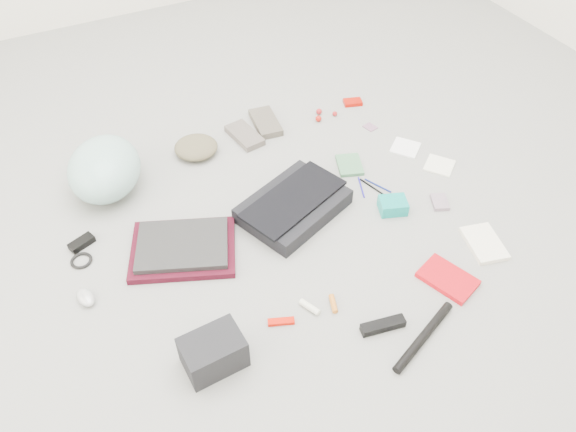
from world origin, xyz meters
name	(u,v)px	position (x,y,z in m)	size (l,w,h in m)	color
ground_plane	(288,225)	(0.00, 0.00, 0.00)	(4.00, 4.00, 0.00)	gray
messenger_bag	(293,206)	(0.05, 0.05, 0.03)	(0.39, 0.28, 0.07)	black
bag_flap	(293,199)	(0.05, 0.05, 0.07)	(0.42, 0.19, 0.01)	black
laptop_sleeve	(183,249)	(-0.40, 0.05, 0.01)	(0.38, 0.28, 0.03)	#430918
laptop	(182,245)	(-0.40, 0.05, 0.04)	(0.33, 0.24, 0.02)	black
bike_helmet	(104,169)	(-0.56, 0.51, 0.11)	(0.28, 0.35, 0.21)	#9ED2C8
beanie	(196,147)	(-0.16, 0.57, 0.03)	(0.19, 0.18, 0.07)	brown
mitten_left	(245,135)	(0.07, 0.57, 0.01)	(0.10, 0.20, 0.03)	#655B54
mitten_right	(266,122)	(0.19, 0.62, 0.02)	(0.10, 0.21, 0.03)	#5C5449
power_brick	(82,243)	(-0.73, 0.25, 0.01)	(0.09, 0.04, 0.03)	black
cable_coil	(81,261)	(-0.75, 0.17, 0.01)	(0.08, 0.08, 0.01)	black
mouse	(86,297)	(-0.77, -0.01, 0.02)	(0.05, 0.09, 0.03)	#B4B4B4
camera_bag	(213,352)	(-0.47, -0.42, 0.06)	(0.18, 0.13, 0.12)	black
multitool	(281,322)	(-0.22, -0.39, 0.01)	(0.09, 0.02, 0.01)	#C80F00
toiletry_tube_white	(310,307)	(-0.11, -0.38, 0.01)	(0.02, 0.02, 0.08)	white
toiletry_tube_orange	(333,304)	(-0.03, -0.40, 0.01)	(0.02, 0.02, 0.07)	#C86E20
u_lock	(383,325)	(0.07, -0.55, 0.01)	(0.15, 0.04, 0.03)	black
bike_pump	(424,337)	(0.16, -0.65, 0.01)	(0.03, 0.03, 0.32)	black
book_red	(448,279)	(0.38, -0.49, 0.01)	(0.13, 0.19, 0.02)	red
book_white	(484,243)	(0.60, -0.42, 0.01)	(0.12, 0.18, 0.02)	white
notepad	(349,165)	(0.39, 0.19, 0.01)	(0.10, 0.13, 0.02)	#447B51
pen_blue	(361,187)	(0.36, 0.05, 0.00)	(0.01, 0.01, 0.12)	#1D159B
pen_black	(372,187)	(0.40, 0.03, 0.00)	(0.01, 0.01, 0.13)	black
pen_navy	(378,186)	(0.43, 0.03, 0.00)	(0.01, 0.01, 0.13)	navy
accordion_wallet	(393,205)	(0.40, -0.11, 0.03)	(0.10, 0.08, 0.05)	#0D9C91
card_deck	(440,202)	(0.59, -0.17, 0.01)	(0.06, 0.09, 0.02)	gray
napkin_top	(405,148)	(0.67, 0.18, 0.00)	(0.11, 0.11, 0.01)	white
napkin_bottom	(439,165)	(0.74, 0.02, 0.00)	(0.11, 0.11, 0.01)	white
lollipop_a	(318,119)	(0.43, 0.53, 0.01)	(0.03, 0.03, 0.03)	#B3180E
lollipop_b	(319,111)	(0.46, 0.58, 0.01)	(0.03, 0.03, 0.03)	#AC1D1F
lollipop_c	(335,114)	(0.52, 0.54, 0.01)	(0.02, 0.02, 0.02)	maroon
altoids_tin	(353,102)	(0.64, 0.58, 0.01)	(0.09, 0.05, 0.02)	#B51005
stamp_sheet	(370,127)	(0.62, 0.38, 0.00)	(0.05, 0.06, 0.00)	gray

